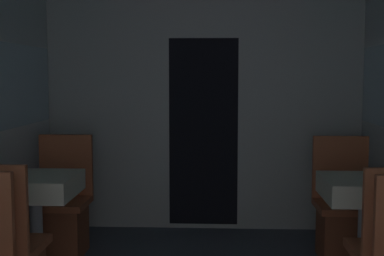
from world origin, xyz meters
The scene contains 5 objects.
bulkhead_far centered at (0.00, 4.12, 1.08)m, with size 2.91×0.09×2.18m.
dining_table_left_1 centered at (-1.13, 2.71, 0.64)m, with size 0.56×0.56×0.76m.
chair_left_far_1 centered at (-1.13, 3.29, 0.29)m, with size 0.44×0.44×0.95m.
dining_table_right_1 centered at (1.13, 2.71, 0.64)m, with size 0.56×0.56×0.76m.
chair_right_far_1 centered at (1.13, 3.29, 0.29)m, with size 0.44×0.44×0.95m.
Camera 1 is at (0.13, -0.86, 1.43)m, focal length 50.00 mm.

